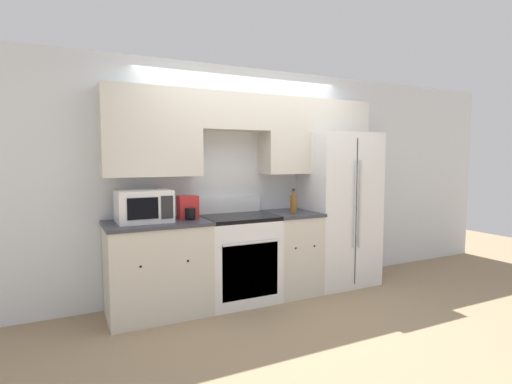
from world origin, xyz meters
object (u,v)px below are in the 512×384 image
object	(u,v)px
oven_range	(239,258)
refrigerator	(337,209)
bottle	(293,204)
microwave	(144,206)

from	to	relation	value
oven_range	refrigerator	size ratio (longest dim) A/B	0.59
oven_range	refrigerator	xyz separation A→B (m)	(1.36, 0.05, 0.46)
oven_range	bottle	xyz separation A→B (m)	(0.64, -0.10, 0.57)
microwave	bottle	distance (m)	1.64
refrigerator	microwave	world-z (taller)	refrigerator
oven_range	microwave	xyz separation A→B (m)	(-1.00, 0.04, 0.62)
bottle	oven_range	bearing A→B (deg)	171.34
microwave	bottle	bearing A→B (deg)	-4.80
oven_range	microwave	distance (m)	1.17
oven_range	bottle	distance (m)	0.86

